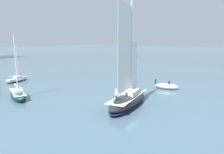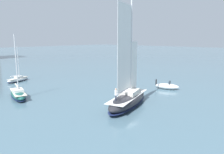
% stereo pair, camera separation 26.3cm
% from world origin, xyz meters
% --- Properties ---
extents(ground_plane, '(400.00, 400.00, 0.00)m').
position_xyz_m(ground_plane, '(0.00, 0.00, 0.00)').
color(ground_plane, slate).
extents(sailboat_main, '(11.40, 5.99, 15.08)m').
position_xyz_m(sailboat_main, '(0.02, 0.01, 1.18)').
color(sailboat_main, '#232328').
rests_on(sailboat_main, ground).
extents(sailboat_moored_near_marina, '(5.83, 3.37, 7.75)m').
position_xyz_m(sailboat_moored_near_marina, '(-2.24, 28.62, 0.53)').
color(sailboat_moored_near_marina, white).
rests_on(sailboat_moored_near_marina, ground).
extents(sailboat_moored_mid_channel, '(4.10, 7.57, 10.04)m').
position_xyz_m(sailboat_moored_mid_channel, '(-8.26, 15.72, 0.68)').
color(sailboat_moored_mid_channel, '#194C47').
rests_on(sailboat_moored_mid_channel, ground).
extents(motor_tender, '(2.97, 4.70, 1.68)m').
position_xyz_m(motor_tender, '(13.08, 0.90, 0.54)').
color(motor_tender, silver).
rests_on(motor_tender, ground).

